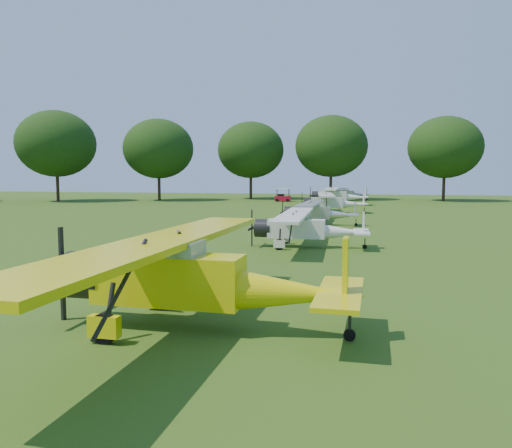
# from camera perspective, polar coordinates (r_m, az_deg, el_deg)

# --- Properties ---
(ground) EXTENTS (160.00, 160.00, 0.00)m
(ground) POSITION_cam_1_polar(r_m,az_deg,el_deg) (21.58, 2.20, -4.24)
(ground) COLOR #2C4E13
(ground) RESTS_ON ground
(tree_belt) EXTENTS (137.36, 130.27, 14.52)m
(tree_belt) POSITION_cam_1_polar(r_m,az_deg,el_deg) (21.51, 12.19, 17.13)
(tree_belt) COLOR black
(tree_belt) RESTS_ON ground
(aircraft_2) EXTENTS (7.57, 12.02, 2.38)m
(aircraft_2) POSITION_cam_1_polar(r_m,az_deg,el_deg) (11.97, -7.51, -5.46)
(aircraft_2) COLOR #D8D009
(aircraft_2) RESTS_ON ground
(aircraft_3) EXTENTS (6.09, 9.70, 1.91)m
(aircraft_3) POSITION_cam_1_polar(r_m,az_deg,el_deg) (25.59, 5.64, -0.20)
(aircraft_3) COLOR white
(aircraft_3) RESTS_ON ground
(aircraft_4) EXTENTS (5.76, 9.14, 1.81)m
(aircraft_4) POSITION_cam_1_polar(r_m,az_deg,el_deg) (37.39, 7.02, 1.50)
(aircraft_4) COLOR #B7B7BB
(aircraft_4) RESTS_ON ground
(aircraft_5) EXTENTS (6.50, 10.33, 2.03)m
(aircraft_5) POSITION_cam_1_polar(r_m,az_deg,el_deg) (49.94, 8.66, 2.63)
(aircraft_5) COLOR white
(aircraft_5) RESTS_ON ground
(aircraft_6) EXTENTS (7.28, 11.56, 2.28)m
(aircraft_6) POSITION_cam_1_polar(r_m,az_deg,el_deg) (63.53, 9.23, 3.36)
(aircraft_6) COLOR white
(aircraft_6) RESTS_ON ground
(aircraft_7) EXTENTS (5.98, 9.53, 1.87)m
(aircraft_7) POSITION_cam_1_polar(r_m,az_deg,el_deg) (77.21, 10.41, 3.54)
(aircraft_7) COLOR #B7B7BB
(aircraft_7) RESTS_ON ground
(golf_cart) EXTENTS (2.21, 1.42, 1.85)m
(golf_cart) POSITION_cam_1_polar(r_m,az_deg,el_deg) (71.18, 3.06, 3.08)
(golf_cart) COLOR #AE0C25
(golf_cart) RESTS_ON ground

